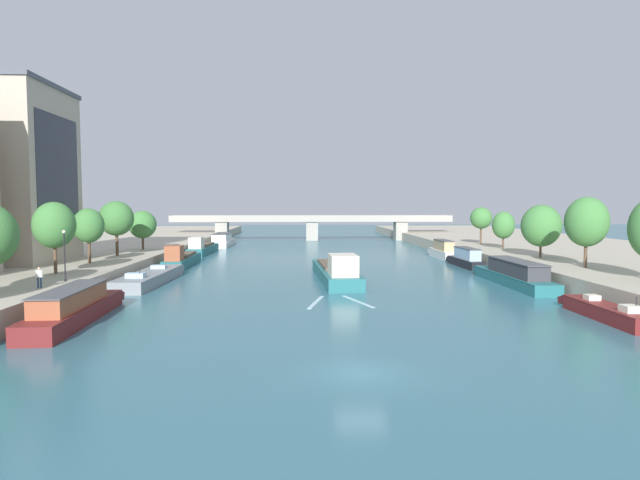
{
  "coord_description": "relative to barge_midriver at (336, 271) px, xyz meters",
  "views": [
    {
      "loc": [
        -3.04,
        -25.21,
        8.29
      ],
      "look_at": [
        0.0,
        50.68,
        3.25
      ],
      "focal_mm": 29.25,
      "sensor_mm": 36.0,
      "label": 1
    }
  ],
  "objects": [
    {
      "name": "barge_midriver",
      "position": [
        0.0,
        0.0,
        0.0
      ],
      "size": [
        4.66,
        19.64,
        3.41
      ],
      "color": "#23666B",
      "rests_on": "ground"
    },
    {
      "name": "quay_right",
      "position": [
        38.32,
        23.13,
        -0.07
      ],
      "size": [
        36.0,
        170.0,
        1.9
      ],
      "primitive_type": "cube",
      "color": "#B2A893",
      "rests_on": "ground"
    },
    {
      "name": "moored_boat_left_near",
      "position": [
        -20.19,
        14.64,
        -0.07
      ],
      "size": [
        2.95,
        15.23,
        3.14
      ],
      "color": "#23666B",
      "rests_on": "ground"
    },
    {
      "name": "moored_boat_left_upstream",
      "position": [
        -20.7,
        32.79,
        -0.06
      ],
      "size": [
        3.17,
        15.21,
        3.11
      ],
      "color": "#23666B",
      "rests_on": "ground"
    },
    {
      "name": "moored_boat_left_end",
      "position": [
        -19.97,
        -1.19,
        -0.4
      ],
      "size": [
        3.83,
        15.98,
        2.3
      ],
      "color": "gray",
      "rests_on": "ground"
    },
    {
      "name": "moored_boat_right_second",
      "position": [
        18.35,
        -3.99,
        0.09
      ],
      "size": [
        2.84,
        16.68,
        2.66
      ],
      "color": "#23666B",
      "rests_on": "ground"
    },
    {
      "name": "tree_left_distant",
      "position": [
        -26.64,
        18.89,
        4.52
      ],
      "size": [
        3.94,
        3.94,
        5.64
      ],
      "color": "brown",
      "rests_on": "quay_left"
    },
    {
      "name": "moored_boat_right_gap_after",
      "position": [
        18.25,
        -20.44,
        -0.44
      ],
      "size": [
        1.95,
        10.14,
        2.2
      ],
      "color": "maroon",
      "rests_on": "ground"
    },
    {
      "name": "moored_boat_right_upstream",
      "position": [
        18.51,
        23.61,
        0.19
      ],
      "size": [
        2.01,
        10.84,
        2.91
      ],
      "color": "silver",
      "rests_on": "ground"
    },
    {
      "name": "tree_left_end_of_row",
      "position": [
        -27.27,
        10.06,
        5.62
      ],
      "size": [
        4.29,
        4.29,
        6.96
      ],
      "color": "brown",
      "rests_on": "quay_left"
    },
    {
      "name": "moored_boat_right_near",
      "position": [
        18.51,
        12.24,
        0.07
      ],
      "size": [
        2.29,
        10.58,
        2.62
      ],
      "color": "black",
      "rests_on": "ground"
    },
    {
      "name": "tree_left_third",
      "position": [
        -26.88,
        -7.64,
        5.43
      ],
      "size": [
        3.8,
        3.8,
        6.73
      ],
      "color": "brown",
      "rests_on": "quay_left"
    },
    {
      "name": "quay_left",
      "position": [
        -40.34,
        23.13,
        -0.07
      ],
      "size": [
        36.0,
        170.0,
        1.9
      ],
      "primitive_type": "cube",
      "color": "#B2A893",
      "rests_on": "ground"
    },
    {
      "name": "moored_boat_left_far",
      "position": [
        -19.89,
        50.87,
        0.07
      ],
      "size": [
        3.72,
        16.7,
        2.62
      ],
      "color": "silver",
      "rests_on": "ground"
    },
    {
      "name": "building_left_far_end",
      "position": [
        -37.69,
        3.35,
        10.86
      ],
      "size": [
        13.18,
        13.02,
        19.93
      ],
      "color": "#B2A38E",
      "rests_on": "quay_left"
    },
    {
      "name": "lamppost_left_bank",
      "position": [
        -23.75,
        -12.74,
        3.26
      ],
      "size": [
        0.28,
        0.28,
        4.33
      ],
      "color": "black",
      "rests_on": "quay_left"
    },
    {
      "name": "person_on_quay",
      "position": [
        -24.17,
        -16.25,
        1.81
      ],
      "size": [
        0.46,
        0.35,
        1.62
      ],
      "color": "navy",
      "rests_on": "quay_left"
    },
    {
      "name": "tree_right_nearest",
      "position": [
        25.95,
        18.21,
        4.38
      ],
      "size": [
        3.24,
        3.24,
        5.51
      ],
      "color": "brown",
      "rests_on": "quay_right"
    },
    {
      "name": "bridge_far",
      "position": [
        -1.01,
        67.16,
        2.82
      ],
      "size": [
        66.66,
        4.4,
        5.94
      ],
      "color": "#9E998E",
      "rests_on": "ground"
    },
    {
      "name": "tree_right_by_lamp",
      "position": [
        25.61,
        5.56,
        4.79
      ],
      "size": [
        4.74,
        4.74,
        6.48
      ],
      "color": "brown",
      "rests_on": "quay_right"
    },
    {
      "name": "moored_boat_left_downstream",
      "position": [
        -20.02,
        -19.89,
        0.05
      ],
      "size": [
        3.15,
        14.7,
        2.56
      ],
      "color": "maroon",
      "rests_on": "ground"
    },
    {
      "name": "wake_behind_barge",
      "position": [
        -0.83,
        -12.81,
        -1.01
      ],
      "size": [
        5.59,
        6.06,
        0.03
      ],
      "color": "#A5D1DB",
      "rests_on": "ground"
    },
    {
      "name": "tree_right_second",
      "position": [
        25.74,
        27.05,
        5.2
      ],
      "size": [
        3.51,
        3.51,
        6.1
      ],
      "color": "brown",
      "rests_on": "quay_right"
    },
    {
      "name": "tree_right_midway",
      "position": [
        25.35,
        -4.97,
        5.6
      ],
      "size": [
        4.27,
        4.27,
        7.28
      ],
      "color": "brown",
      "rests_on": "quay_right"
    },
    {
      "name": "ground_plane",
      "position": [
        -1.01,
        -31.87,
        -1.02
      ],
      "size": [
        400.0,
        400.0,
        0.0
      ],
      "primitive_type": "plane",
      "color": "#336675"
    },
    {
      "name": "tree_left_by_lamp",
      "position": [
        -27.44,
        1.66,
        5.02
      ],
      "size": [
        3.35,
        3.35,
        6.08
      ],
      "color": "brown",
      "rests_on": "quay_left"
    }
  ]
}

